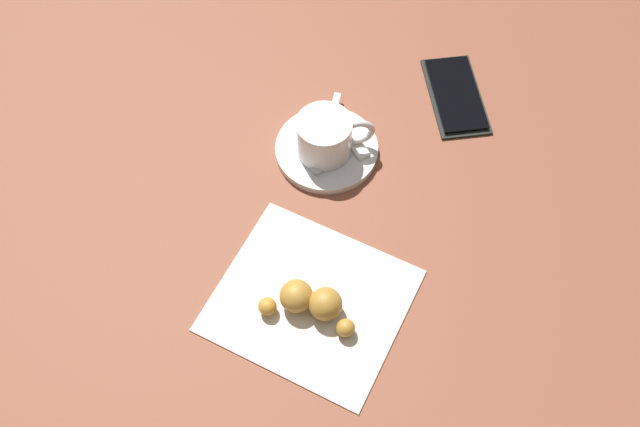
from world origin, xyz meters
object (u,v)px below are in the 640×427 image
(espresso_cup, at_px, (326,136))
(napkin, at_px, (312,300))
(teaspoon, at_px, (324,146))
(croissant, at_px, (310,302))
(cell_phone, at_px, (456,95))
(saucer, at_px, (327,149))
(sugar_packet, at_px, (351,139))

(espresso_cup, bearing_deg, napkin, -173.81)
(espresso_cup, distance_m, teaspoon, 0.02)
(croissant, relative_size, cell_phone, 0.79)
(saucer, xyz_separation_m, napkin, (-0.20, -0.02, -0.00))
(saucer, xyz_separation_m, espresso_cup, (-0.00, 0.00, 0.03))
(teaspoon, distance_m, croissant, 0.21)
(saucer, distance_m, cell_phone, 0.19)
(espresso_cup, xyz_separation_m, napkin, (-0.19, -0.02, -0.03))
(saucer, bearing_deg, cell_phone, -51.87)
(sugar_packet, height_order, croissant, croissant)
(sugar_packet, relative_size, cell_phone, 0.44)
(teaspoon, relative_size, croissant, 1.12)
(sugar_packet, height_order, napkin, sugar_packet)
(teaspoon, height_order, croissant, croissant)
(saucer, xyz_separation_m, teaspoon, (-0.00, 0.00, 0.01))
(espresso_cup, xyz_separation_m, teaspoon, (0.00, 0.00, -0.02))
(napkin, bearing_deg, croissant, 178.08)
(sugar_packet, bearing_deg, teaspoon, 76.86)
(teaspoon, height_order, napkin, teaspoon)
(saucer, bearing_deg, teaspoon, 113.02)
(napkin, bearing_deg, cell_phone, -22.03)
(cell_phone, bearing_deg, espresso_cup, 129.00)
(teaspoon, bearing_deg, napkin, -173.01)
(teaspoon, distance_m, sugar_packet, 0.04)
(espresso_cup, height_order, croissant, espresso_cup)
(saucer, height_order, napkin, saucer)
(espresso_cup, height_order, teaspoon, espresso_cup)
(teaspoon, relative_size, napkin, 0.64)
(teaspoon, relative_size, cell_phone, 0.88)
(saucer, distance_m, napkin, 0.20)
(espresso_cup, bearing_deg, croissant, -174.22)
(sugar_packet, relative_size, croissant, 0.56)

